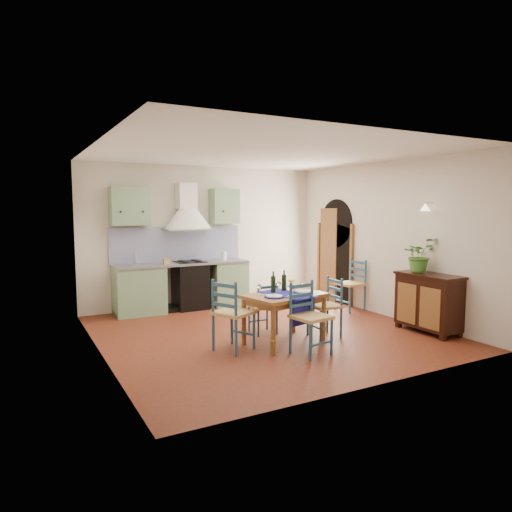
{
  "coord_description": "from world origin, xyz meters",
  "views": [
    {
      "loc": [
        -3.51,
        -6.17,
        1.96
      ],
      "look_at": [
        -0.01,
        0.3,
        1.19
      ],
      "focal_mm": 32.0,
      "sensor_mm": 36.0,
      "label": 1
    }
  ],
  "objects_px": {
    "dining_table": "(285,300)",
    "sideboard": "(428,301)",
    "chair_near": "(309,317)",
    "potted_plant": "(419,255)"
  },
  "relations": [
    {
      "from": "dining_table",
      "to": "sideboard",
      "type": "height_order",
      "value": "dining_table"
    },
    {
      "from": "dining_table",
      "to": "sideboard",
      "type": "xyz_separation_m",
      "value": [
        2.3,
        -0.59,
        -0.13
      ]
    },
    {
      "from": "dining_table",
      "to": "chair_near",
      "type": "bearing_deg",
      "value": -87.29
    },
    {
      "from": "chair_near",
      "to": "sideboard",
      "type": "distance_m",
      "value": 2.28
    },
    {
      "from": "chair_near",
      "to": "potted_plant",
      "type": "relative_size",
      "value": 1.76
    },
    {
      "from": "dining_table",
      "to": "potted_plant",
      "type": "xyz_separation_m",
      "value": [
        2.32,
        -0.35,
        0.57
      ]
    },
    {
      "from": "sideboard",
      "to": "dining_table",
      "type": "bearing_deg",
      "value": 165.73
    },
    {
      "from": "chair_near",
      "to": "sideboard",
      "type": "xyz_separation_m",
      "value": [
        2.28,
        -0.01,
        0.01
      ]
    },
    {
      "from": "chair_near",
      "to": "potted_plant",
      "type": "bearing_deg",
      "value": 5.75
    },
    {
      "from": "chair_near",
      "to": "sideboard",
      "type": "height_order",
      "value": "chair_near"
    }
  ]
}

